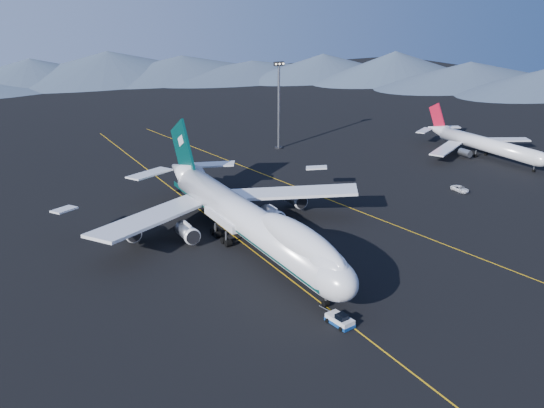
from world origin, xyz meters
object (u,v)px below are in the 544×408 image
service_van (460,189)px  floodlight_mast (279,105)px  boeing_747 (248,219)px  second_jet (483,144)px  pushback_tug (340,321)px

service_van → floodlight_mast: bearing=109.7°
boeing_747 → second_jet: (90.33, 24.45, -1.92)m
second_jet → service_van: 35.98m
boeing_747 → pushback_tug: bearing=-92.1°
service_van → second_jet: bearing=37.1°
pushback_tug → floodlight_mast: size_ratio=0.18×
floodlight_mast → pushback_tug: bearing=-115.1°
boeing_747 → floodlight_mast: 76.29m
second_jet → floodlight_mast: 61.44m
floodlight_mast → service_van: bearing=-73.1°
second_jet → floodlight_mast: (-47.28, 38.08, 9.47)m
boeing_747 → service_van: size_ratio=14.91×
service_van → floodlight_mast: size_ratio=0.18×
boeing_747 → service_van: (60.71, 4.27, -5.14)m
boeing_747 → floodlight_mast: bearing=55.5°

